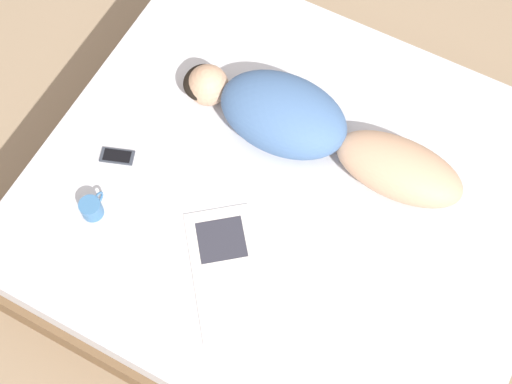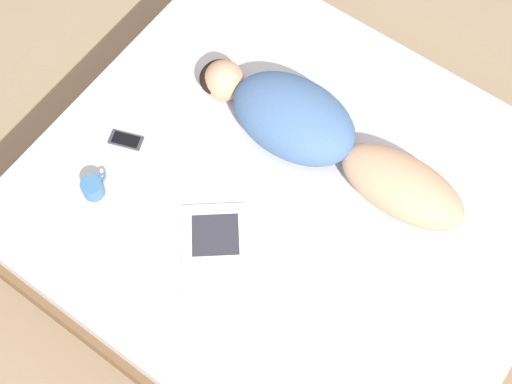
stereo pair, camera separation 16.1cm
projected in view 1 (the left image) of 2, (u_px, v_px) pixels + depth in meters
ground_plane at (289, 241)px, 3.38m from camera, size 12.00×12.00×0.00m
bed at (291, 218)px, 3.13m from camera, size 1.84×2.11×0.56m
person at (311, 128)px, 2.88m from camera, size 0.37×1.24×0.23m
open_magazine at (227, 271)px, 2.73m from camera, size 0.58×0.54×0.01m
coffee_mug at (92, 208)px, 2.80m from camera, size 0.12×0.09×0.08m
cell_phone at (117, 156)px, 2.94m from camera, size 0.11×0.15×0.01m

